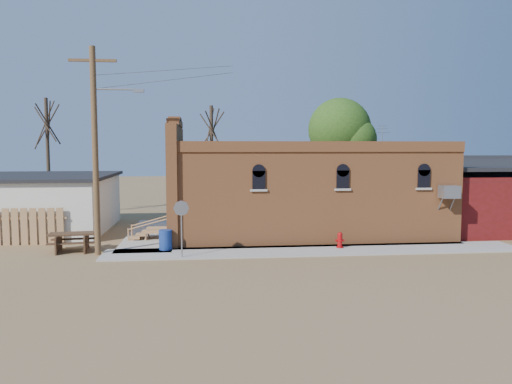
{
  "coord_description": "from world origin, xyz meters",
  "views": [
    {
      "loc": [
        -3.54,
        -21.0,
        4.76
      ],
      "look_at": [
        -0.85,
        4.58,
        2.4
      ],
      "focal_mm": 35.0,
      "sensor_mm": 36.0,
      "label": 1
    }
  ],
  "objects": [
    {
      "name": "sidewalk_west",
      "position": [
        -6.3,
        6.0,
        0.04
      ],
      "size": [
        2.6,
        10.0,
        0.08
      ],
      "primitive_type": "cube",
      "color": "#9E9991",
      "rests_on": "ground"
    },
    {
      "name": "picnic_table",
      "position": [
        -9.5,
        2.06,
        0.55
      ],
      "size": [
        2.18,
        1.72,
        0.85
      ],
      "rotation": [
        0.0,
        0.0,
        0.1
      ],
      "color": "#462E1C",
      "rests_on": "ground"
    },
    {
      "name": "ground",
      "position": [
        0.0,
        0.0,
        0.0
      ],
      "size": [
        120.0,
        120.0,
        0.0
      ],
      "primitive_type": "plane",
      "color": "olive",
      "rests_on": "ground"
    },
    {
      "name": "tree_leafy",
      "position": [
        6.0,
        13.5,
        5.93
      ],
      "size": [
        4.4,
        4.4,
        8.15
      ],
      "color": "#413325",
      "rests_on": "ground"
    },
    {
      "name": "trash_barrel",
      "position": [
        -5.3,
        1.64,
        0.53
      ],
      "size": [
        0.6,
        0.6,
        0.9
      ],
      "primitive_type": "cylinder",
      "rotation": [
        0.0,
        0.0,
        0.03
      ],
      "color": "navy",
      "rests_on": "sidewalk_west"
    },
    {
      "name": "stop_sign",
      "position": [
        -4.49,
        0.0,
        1.94
      ],
      "size": [
        0.66,
        0.15,
        2.42
      ],
      "rotation": [
        0.0,
        0.0,
        -0.28
      ],
      "color": "gray",
      "rests_on": "sidewalk_south"
    },
    {
      "name": "wood_fence",
      "position": [
        -12.8,
        3.8,
        0.9
      ],
      "size": [
        5.2,
        0.1,
        1.8
      ],
      "primitive_type": null,
      "color": "#B0854F",
      "rests_on": "ground"
    },
    {
      "name": "sidewalk_south",
      "position": [
        1.5,
        0.9,
        0.04
      ],
      "size": [
        19.0,
        2.2,
        0.08
      ],
      "primitive_type": "cube",
      "color": "#9E9991",
      "rests_on": "ground"
    },
    {
      "name": "red_shed",
      "position": [
        11.5,
        5.5,
        2.27
      ],
      "size": [
        5.4,
        6.4,
        4.3
      ],
      "color": "#52120E",
      "rests_on": "ground"
    },
    {
      "name": "utility_pole",
      "position": [
        -8.14,
        1.2,
        4.77
      ],
      "size": [
        3.12,
        0.26,
        9.0
      ],
      "color": "#533121",
      "rests_on": "ground"
    },
    {
      "name": "fire_hydrant",
      "position": [
        2.7,
        1.22,
        0.44
      ],
      "size": [
        0.42,
        0.41,
        0.73
      ],
      "rotation": [
        0.0,
        0.0,
        0.27
      ],
      "color": "#9F090B",
      "rests_on": "sidewalk_south"
    },
    {
      "name": "brick_bar",
      "position": [
        1.64,
        5.49,
        2.34
      ],
      "size": [
        16.4,
        7.97,
        6.3
      ],
      "color": "#C36F3B",
      "rests_on": "ground"
    },
    {
      "name": "tree_bare_far",
      "position": [
        -14.0,
        14.0,
        6.36
      ],
      "size": [
        2.8,
        2.8,
        8.16
      ],
      "color": "#413325",
      "rests_on": "ground"
    },
    {
      "name": "tree_bare_near",
      "position": [
        -3.0,
        13.0,
        5.96
      ],
      "size": [
        2.8,
        2.8,
        7.65
      ],
      "color": "#413325",
      "rests_on": "ground"
    }
  ]
}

